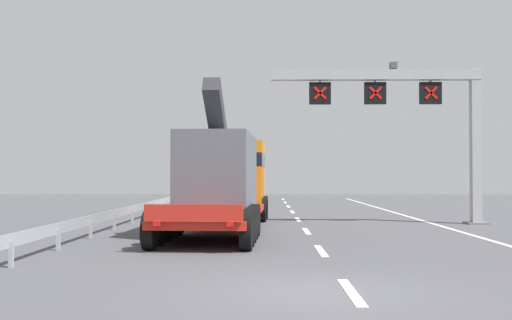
# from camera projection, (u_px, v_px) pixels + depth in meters

# --- Properties ---
(ground) EXTENTS (112.00, 112.00, 0.00)m
(ground) POSITION_uv_depth(u_px,v_px,m) (322.00, 292.00, 11.09)
(ground) COLOR #4C4C51
(lane_markings) EXTENTS (0.20, 50.41, 0.01)m
(lane_markings) POSITION_uv_depth(u_px,v_px,m) (298.00, 220.00, 28.98)
(lane_markings) COLOR silver
(lane_markings) RESTS_ON ground
(edge_line_right) EXTENTS (0.20, 63.00, 0.01)m
(edge_line_right) POSITION_uv_depth(u_px,v_px,m) (458.00, 231.00, 23.00)
(edge_line_right) COLOR silver
(edge_line_right) RESTS_ON ground
(overhead_lane_gantry) EXTENTS (9.23, 0.90, 6.96)m
(overhead_lane_gantry) POSITION_uv_depth(u_px,v_px,m) (407.00, 102.00, 26.55)
(overhead_lane_gantry) COLOR #9EA0A5
(overhead_lane_gantry) RESTS_ON ground
(heavy_haul_truck_red) EXTENTS (3.56, 14.15, 5.30)m
(heavy_haul_truck_red) POSITION_uv_depth(u_px,v_px,m) (226.00, 178.00, 24.56)
(heavy_haul_truck_red) COLOR red
(heavy_haul_truck_red) RESTS_ON ground
(guardrail_left) EXTENTS (0.13, 35.21, 0.76)m
(guardrail_left) POSITION_uv_depth(u_px,v_px,m) (131.00, 210.00, 26.80)
(guardrail_left) COLOR #999EA3
(guardrail_left) RESTS_ON ground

